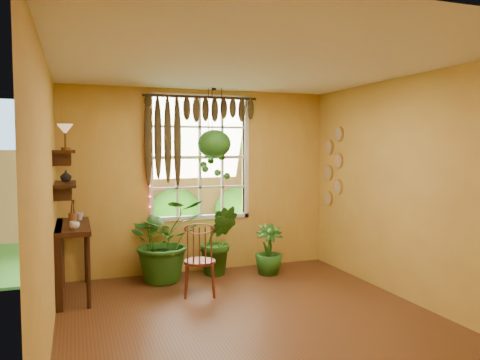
# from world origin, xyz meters

# --- Properties ---
(floor) EXTENTS (4.50, 4.50, 0.00)m
(floor) POSITION_xyz_m (0.00, 0.00, 0.00)
(floor) COLOR #543318
(floor) RESTS_ON ground
(ceiling) EXTENTS (4.50, 4.50, 0.00)m
(ceiling) POSITION_xyz_m (0.00, 0.00, 2.70)
(ceiling) COLOR white
(ceiling) RESTS_ON wall_back
(wall_back) EXTENTS (4.00, 0.00, 4.00)m
(wall_back) POSITION_xyz_m (0.00, 2.25, 1.35)
(wall_back) COLOR gold
(wall_back) RESTS_ON floor
(wall_left) EXTENTS (0.00, 4.50, 4.50)m
(wall_left) POSITION_xyz_m (-2.00, 0.00, 1.35)
(wall_left) COLOR gold
(wall_left) RESTS_ON floor
(wall_right) EXTENTS (0.00, 4.50, 4.50)m
(wall_right) POSITION_xyz_m (2.00, 0.00, 1.35)
(wall_right) COLOR gold
(wall_right) RESTS_ON floor
(window) EXTENTS (1.52, 0.10, 1.86)m
(window) POSITION_xyz_m (0.00, 2.28, 1.70)
(window) COLOR white
(window) RESTS_ON wall_back
(valance_vine) EXTENTS (1.70, 0.12, 1.10)m
(valance_vine) POSITION_xyz_m (-0.08, 2.16, 2.28)
(valance_vine) COLOR #32180D
(valance_vine) RESTS_ON window
(string_lights) EXTENTS (0.03, 0.03, 1.54)m
(string_lights) POSITION_xyz_m (-0.76, 2.19, 1.75)
(string_lights) COLOR #FF2633
(string_lights) RESTS_ON window
(wall_plates) EXTENTS (0.04, 0.32, 1.10)m
(wall_plates) POSITION_xyz_m (1.98, 1.79, 1.55)
(wall_plates) COLOR beige
(wall_plates) RESTS_ON wall_right
(counter_ledge) EXTENTS (0.40, 1.20, 0.90)m
(counter_ledge) POSITION_xyz_m (-1.91, 1.60, 0.55)
(counter_ledge) COLOR #32180D
(counter_ledge) RESTS_ON floor
(shelf_lower) EXTENTS (0.25, 0.90, 0.04)m
(shelf_lower) POSITION_xyz_m (-1.88, 1.60, 1.40)
(shelf_lower) COLOR #32180D
(shelf_lower) RESTS_ON wall_left
(shelf_upper) EXTENTS (0.25, 0.90, 0.04)m
(shelf_upper) POSITION_xyz_m (-1.88, 1.60, 1.80)
(shelf_upper) COLOR #32180D
(shelf_upper) RESTS_ON wall_left
(backyard) EXTENTS (14.00, 10.00, 12.00)m
(backyard) POSITION_xyz_m (0.24, 6.87, 1.28)
(backyard) COLOR #29631C
(backyard) RESTS_ON ground
(windsor_chair) EXTENTS (0.49, 0.50, 1.06)m
(windsor_chair) POSITION_xyz_m (-0.31, 1.10, 0.31)
(windsor_chair) COLOR maroon
(windsor_chair) RESTS_ON floor
(potted_plant_left) EXTENTS (1.22, 1.12, 1.15)m
(potted_plant_left) POSITION_xyz_m (-0.62, 1.86, 0.57)
(potted_plant_left) COLOR #1D4412
(potted_plant_left) RESTS_ON floor
(potted_plant_mid) EXTENTS (0.63, 0.55, 1.01)m
(potted_plant_mid) POSITION_xyz_m (0.18, 1.92, 0.51)
(potted_plant_mid) COLOR #1D4412
(potted_plant_mid) RESTS_ON floor
(potted_plant_right) EXTENTS (0.46, 0.46, 0.73)m
(potted_plant_right) POSITION_xyz_m (0.87, 1.70, 0.36)
(potted_plant_right) COLOR #1D4412
(potted_plant_right) RESTS_ON floor
(hanging_basket) EXTENTS (0.48, 0.48, 1.34)m
(hanging_basket) POSITION_xyz_m (0.15, 2.01, 1.88)
(hanging_basket) COLOR black
(hanging_basket) RESTS_ON ceiling
(cup_a) EXTENTS (0.15, 0.15, 0.09)m
(cup_a) POSITION_xyz_m (-1.78, 1.21, 0.95)
(cup_a) COLOR silver
(cup_a) RESTS_ON counter_ledge
(cup_b) EXTENTS (0.11, 0.11, 0.10)m
(cup_b) POSITION_xyz_m (-1.72, 1.92, 0.95)
(cup_b) COLOR beige
(cup_b) RESTS_ON counter_ledge
(brush_jar) EXTENTS (0.10, 0.10, 0.37)m
(brush_jar) POSITION_xyz_m (-1.80, 1.75, 1.04)
(brush_jar) COLOR brown
(brush_jar) RESTS_ON counter_ledge
(shelf_vase) EXTENTS (0.17, 0.17, 0.14)m
(shelf_vase) POSITION_xyz_m (-1.87, 1.82, 1.49)
(shelf_vase) COLOR #B2AD99
(shelf_vase) RESTS_ON shelf_lower
(tiffany_lamp) EXTENTS (0.19, 0.19, 0.31)m
(tiffany_lamp) POSITION_xyz_m (-1.86, 1.53, 2.05)
(tiffany_lamp) COLOR brown
(tiffany_lamp) RESTS_ON shelf_upper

